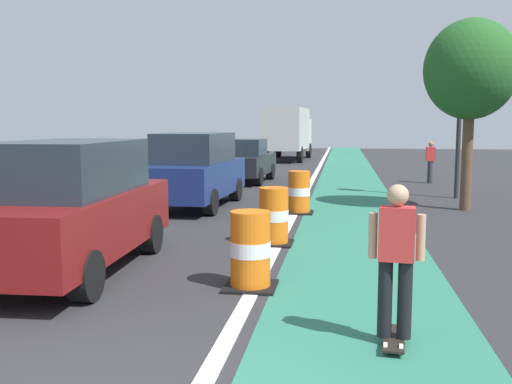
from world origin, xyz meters
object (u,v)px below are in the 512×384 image
(skateboarder_on_lane, at_px, (396,259))
(parked_suv_nearest, at_px, (70,206))
(traffic_barrel_back, at_px, (299,193))
(parked_suv_second, at_px, (195,170))
(parked_sedan_third, at_px, (244,161))
(traffic_barrel_front, at_px, (250,251))
(delivery_truck_down_block, at_px, (288,131))
(traffic_barrel_mid, at_px, (274,217))
(street_tree_sidewalk, at_px, (471,70))
(pedestrian_crossing, at_px, (430,161))
(traffic_light_corner, at_px, (461,83))

(skateboarder_on_lane, relative_size, parked_suv_nearest, 0.36)
(parked_suv_nearest, bearing_deg, traffic_barrel_back, 64.54)
(parked_suv_second, height_order, parked_sedan_third, parked_suv_second)
(traffic_barrel_front, bearing_deg, delivery_truck_down_block, 94.34)
(parked_suv_nearest, bearing_deg, traffic_barrel_mid, 41.46)
(parked_suv_second, bearing_deg, parked_suv_nearest, -90.91)
(parked_suv_nearest, relative_size, parked_suv_second, 1.00)
(parked_suv_nearest, bearing_deg, street_tree_sidewalk, 45.79)
(parked_suv_nearest, height_order, traffic_barrel_back, parked_suv_nearest)
(parked_suv_second, height_order, traffic_barrel_back, parked_suv_second)
(parked_suv_second, bearing_deg, pedestrian_crossing, 45.34)
(parked_suv_second, xyz_separation_m, delivery_truck_down_block, (0.63, 20.61, 0.81))
(traffic_barrel_mid, bearing_deg, skateboarder_on_lane, -69.07)
(traffic_barrel_front, bearing_deg, traffic_light_corner, 65.73)
(traffic_barrel_back, bearing_deg, pedestrian_crossing, 61.58)
(parked_suv_nearest, xyz_separation_m, parked_suv_second, (0.11, 7.16, 0.00))
(street_tree_sidewalk, bearing_deg, skateboarder_on_lane, -105.26)
(parked_suv_second, relative_size, pedestrian_crossing, 2.90)
(parked_sedan_third, xyz_separation_m, pedestrian_crossing, (7.19, 0.67, 0.03))
(parked_suv_second, bearing_deg, parked_sedan_third, 88.31)
(traffic_barrel_front, xyz_separation_m, traffic_barrel_mid, (-0.03, 2.98, 0.00))
(parked_suv_nearest, bearing_deg, traffic_barrel_front, -9.05)
(pedestrian_crossing, bearing_deg, parked_suv_second, -134.66)
(traffic_barrel_mid, xyz_separation_m, street_tree_sidewalk, (4.54, 5.08, 3.14))
(pedestrian_crossing, bearing_deg, traffic_barrel_back, -118.42)
(delivery_truck_down_block, height_order, pedestrian_crossing, delivery_truck_down_block)
(traffic_barrel_mid, height_order, pedestrian_crossing, pedestrian_crossing)
(skateboarder_on_lane, xyz_separation_m, parked_sedan_third, (-4.38, 16.26, -0.08))
(traffic_barrel_back, relative_size, street_tree_sidewalk, 0.22)
(traffic_barrel_front, bearing_deg, pedestrian_crossing, 72.98)
(traffic_barrel_front, bearing_deg, skateboarder_on_lane, -45.28)
(skateboarder_on_lane, xyz_separation_m, street_tree_sidewalk, (2.70, 9.90, 2.76))
(parked_suv_second, distance_m, pedestrian_crossing, 10.52)
(parked_sedan_third, xyz_separation_m, street_tree_sidewalk, (7.08, -6.36, 2.83))
(parked_suv_nearest, distance_m, parked_suv_second, 7.16)
(traffic_barrel_mid, xyz_separation_m, pedestrian_crossing, (4.65, 12.11, 0.33))
(skateboarder_on_lane, bearing_deg, parked_suv_second, 115.88)
(street_tree_sidewalk, bearing_deg, parked_suv_nearest, -134.21)
(parked_sedan_third, height_order, delivery_truck_down_block, delivery_truck_down_block)
(street_tree_sidewalk, bearing_deg, traffic_light_corner, 84.29)
(parked_suv_nearest, bearing_deg, delivery_truck_down_block, 88.47)
(traffic_barrel_front, height_order, traffic_barrel_back, same)
(parked_suv_nearest, distance_m, delivery_truck_down_block, 27.79)
(traffic_barrel_front, distance_m, street_tree_sidewalk, 9.76)
(pedestrian_crossing, bearing_deg, parked_sedan_third, -174.64)
(pedestrian_crossing, bearing_deg, street_tree_sidewalk, -90.87)
(delivery_truck_down_block, height_order, traffic_light_corner, traffic_light_corner)
(traffic_barrel_mid, xyz_separation_m, delivery_truck_down_block, (-2.12, 25.24, 1.31))
(parked_suv_second, distance_m, parked_sedan_third, 6.81)
(parked_sedan_third, distance_m, traffic_barrel_front, 14.65)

